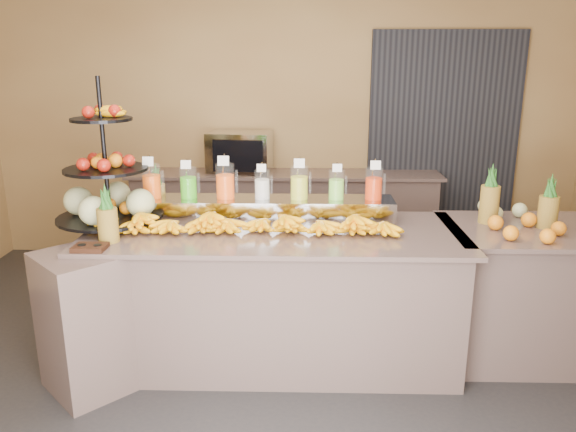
{
  "coord_description": "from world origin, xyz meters",
  "views": [
    {
      "loc": [
        0.18,
        -3.26,
        2.04
      ],
      "look_at": [
        0.09,
        0.3,
        1.03
      ],
      "focal_mm": 35.0,
      "sensor_mm": 36.0,
      "label": 1
    }
  ],
  "objects_px": {
    "pitcher_tray": "(262,209)",
    "right_fruit_pile": "(520,218)",
    "condiment_caddy": "(90,247)",
    "oven_warmer": "(240,152)",
    "fruit_stand": "(115,189)",
    "banana_heap": "(246,221)"
  },
  "relations": [
    {
      "from": "pitcher_tray",
      "to": "right_fruit_pile",
      "type": "xyz_separation_m",
      "value": [
        1.73,
        -0.22,
        0.01
      ]
    },
    {
      "from": "condiment_caddy",
      "to": "oven_warmer",
      "type": "relative_size",
      "value": 0.31
    },
    {
      "from": "pitcher_tray",
      "to": "fruit_stand",
      "type": "distance_m",
      "value": 1.01
    },
    {
      "from": "condiment_caddy",
      "to": "right_fruit_pile",
      "type": "bearing_deg",
      "value": 9.95
    },
    {
      "from": "banana_heap",
      "to": "fruit_stand",
      "type": "xyz_separation_m",
      "value": [
        -0.89,
        0.12,
        0.18
      ]
    },
    {
      "from": "pitcher_tray",
      "to": "right_fruit_pile",
      "type": "distance_m",
      "value": 1.75
    },
    {
      "from": "fruit_stand",
      "to": "condiment_caddy",
      "type": "xyz_separation_m",
      "value": [
        -0.0,
        -0.52,
        -0.24
      ]
    },
    {
      "from": "condiment_caddy",
      "to": "right_fruit_pile",
      "type": "height_order",
      "value": "right_fruit_pile"
    },
    {
      "from": "oven_warmer",
      "to": "fruit_stand",
      "type": "bearing_deg",
      "value": -103.3
    },
    {
      "from": "oven_warmer",
      "to": "pitcher_tray",
      "type": "bearing_deg",
      "value": -72.5
    },
    {
      "from": "pitcher_tray",
      "to": "banana_heap",
      "type": "distance_m",
      "value": 0.3
    },
    {
      "from": "fruit_stand",
      "to": "condiment_caddy",
      "type": "bearing_deg",
      "value": -91.47
    },
    {
      "from": "pitcher_tray",
      "to": "oven_warmer",
      "type": "bearing_deg",
      "value": 101.36
    },
    {
      "from": "right_fruit_pile",
      "to": "oven_warmer",
      "type": "relative_size",
      "value": 0.81
    },
    {
      "from": "banana_heap",
      "to": "right_fruit_pile",
      "type": "height_order",
      "value": "right_fruit_pile"
    },
    {
      "from": "pitcher_tray",
      "to": "banana_heap",
      "type": "bearing_deg",
      "value": -107.37
    },
    {
      "from": "right_fruit_pile",
      "to": "pitcher_tray",
      "type": "bearing_deg",
      "value": 172.87
    },
    {
      "from": "pitcher_tray",
      "to": "banana_heap",
      "type": "xyz_separation_m",
      "value": [
        -0.09,
        -0.29,
        -0.01
      ]
    },
    {
      "from": "condiment_caddy",
      "to": "fruit_stand",
      "type": "bearing_deg",
      "value": 89.84
    },
    {
      "from": "fruit_stand",
      "to": "oven_warmer",
      "type": "xyz_separation_m",
      "value": [
        0.65,
        1.84,
        -0.05
      ]
    },
    {
      "from": "banana_heap",
      "to": "oven_warmer",
      "type": "xyz_separation_m",
      "value": [
        -0.24,
        1.96,
        0.14
      ]
    },
    {
      "from": "banana_heap",
      "to": "fruit_stand",
      "type": "distance_m",
      "value": 0.92
    }
  ]
}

